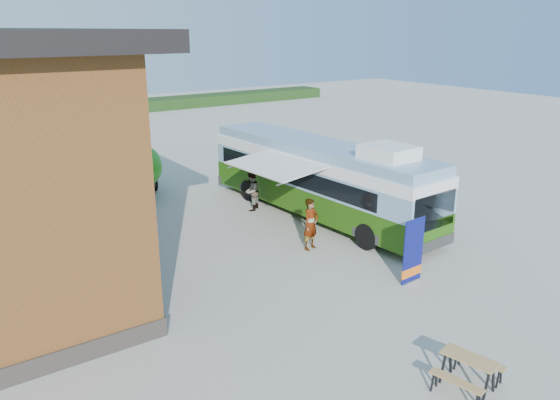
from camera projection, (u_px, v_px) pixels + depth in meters
ground at (354, 273)px, 17.53m from camera, size 100.00×100.00×0.00m
hedge at (145, 105)px, 51.45m from camera, size 40.00×3.00×1.00m
bus at (319, 176)px, 22.37m from camera, size 3.11×11.76×3.58m
awning at (280, 162)px, 20.92m from camera, size 2.66×4.06×0.50m
banner at (413, 256)px, 16.66m from camera, size 0.90×0.21×2.07m
picnic_table at (469, 365)px, 11.79m from camera, size 1.54×1.43×0.76m
person_a at (311, 224)px, 19.16m from camera, size 0.77×0.60×1.86m
person_b at (251, 191)px, 23.28m from camera, size 1.03×1.00×1.68m
slurry_tanker at (127, 158)px, 26.55m from camera, size 2.41×6.83×2.53m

